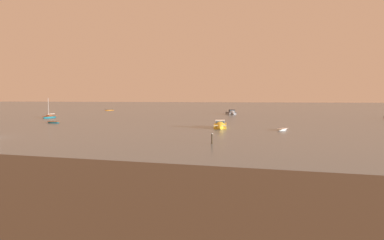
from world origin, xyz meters
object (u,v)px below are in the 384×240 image
Objects in this scene: sailboat_moored_0 at (50,117)px; rowboat_moored_0 at (109,110)px; motorboat_moored_0 at (220,126)px; rowboat_moored_2 at (53,123)px; motorboat_moored_1 at (232,113)px; mooring_post_left at (212,139)px; rowboat_moored_1 at (282,130)px.

rowboat_moored_0 is at bearing -169.13° from sailboat_moored_0.
motorboat_moored_0 is 37.45m from rowboat_moored_2.
rowboat_moored_2 is 0.46× the size of motorboat_moored_1.
motorboat_moored_1 is (31.91, 47.58, 0.24)m from rowboat_moored_2.
rowboat_moored_2 is 0.54× the size of sailboat_moored_0.
motorboat_moored_0 is at bearing 97.59° from mooring_post_left.
motorboat_moored_0 is 10.76m from rowboat_moored_1.
rowboat_moored_0 is at bearing 65.16° from rowboat_moored_1.
rowboat_moored_2 is (25.06, -68.40, -0.04)m from rowboat_moored_0.
rowboat_moored_2 is (-37.34, 2.89, -0.23)m from motorboat_moored_0.
motorboat_moored_0 is (62.40, -71.29, 0.19)m from rowboat_moored_0.
rowboat_moored_0 is 94.74m from motorboat_moored_0.
rowboat_moored_0 is 72.84m from rowboat_moored_2.
motorboat_moored_0 reaches higher than mooring_post_left.
rowboat_moored_0 is 1.24× the size of rowboat_moored_2.
mooring_post_left is (53.03, -37.82, 0.38)m from sailboat_moored_0.
rowboat_moored_1 is (73.13, -72.13, -0.04)m from rowboat_moored_0.
mooring_post_left is (65.05, -91.15, 0.46)m from rowboat_moored_0.
motorboat_moored_1 is 70.80m from mooring_post_left.
rowboat_moored_2 is at bearing 39.04° from sailboat_moored_0.
motorboat_moored_1 reaches higher than motorboat_moored_0.
rowboat_moored_0 reaches higher than rowboat_moored_1.
rowboat_moored_2 is at bearing -103.50° from motorboat_moored_0.
rowboat_moored_2 is 19.93m from sailboat_moored_0.
motorboat_moored_0 is at bearing -178.87° from rowboat_moored_2.
rowboat_moored_0 is 1.22× the size of rowboat_moored_1.
motorboat_moored_1 is 4.78× the size of mooring_post_left.
mooring_post_left is at bearing -1.48° from motorboat_moored_0.
sailboat_moored_0 is at bearing 92.66° from rowboat_moored_1.
motorboat_moored_1 is at bearing 124.04° from sailboat_moored_0.
rowboat_moored_1 is 0.46× the size of motorboat_moored_1.
motorboat_moored_0 is 2.06× the size of rowboat_moored_2.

